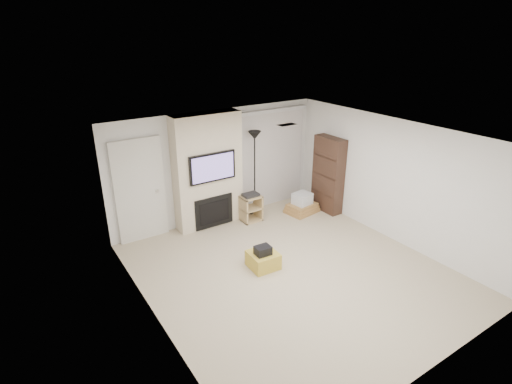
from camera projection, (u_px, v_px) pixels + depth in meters
floor at (292, 271)px, 7.24m from camera, size 5.00×5.50×0.00m
ceiling at (298, 137)px, 6.29m from camera, size 5.00×5.50×0.00m
wall_back at (218, 166)px, 8.89m from camera, size 5.00×0.00×2.50m
wall_front at (442, 292)px, 4.64m from camera, size 5.00×0.00×2.50m
wall_left at (153, 251)px, 5.49m from camera, size 0.00×5.50×2.50m
wall_right at (392, 180)px, 8.04m from camera, size 0.00×5.50×2.50m
hvac_vent at (287, 125)px, 7.11m from camera, size 0.35×0.18×0.01m
ottoman at (263, 260)px, 7.33m from camera, size 0.53×0.53×0.30m
black_bag at (263, 250)px, 7.19m from camera, size 0.29×0.24×0.16m
fireplace_wall at (208, 172)px, 8.55m from camera, size 1.50×0.47×2.50m
entry_door at (140, 191)px, 8.02m from camera, size 1.02×0.11×2.14m
vertical_blinds at (270, 155)px, 9.55m from camera, size 1.98×0.10×2.37m
floor_lamp at (255, 150)px, 8.97m from camera, size 0.29×0.29×1.98m
av_stand at (251, 206)px, 9.05m from camera, size 0.45×0.38×0.66m
box_stack at (302, 205)px, 9.50m from camera, size 0.80×0.65×0.49m
bookshelf at (328, 175)px, 9.37m from camera, size 0.30×0.80×1.80m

